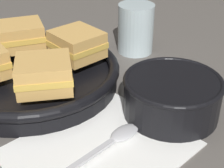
% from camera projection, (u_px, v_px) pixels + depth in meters
% --- Properties ---
extents(ground_plane, '(4.00, 4.00, 0.00)m').
position_uv_depth(ground_plane, '(92.00, 116.00, 0.53)').
color(ground_plane, '#56514C').
extents(napkin, '(0.25, 0.22, 0.00)m').
position_uv_depth(napkin, '(100.00, 148.00, 0.46)').
color(napkin, white).
rests_on(napkin, ground_plane).
extents(soup_bowl, '(0.15, 0.15, 0.06)m').
position_uv_depth(soup_bowl, '(172.00, 94.00, 0.52)').
color(soup_bowl, black).
rests_on(soup_bowl, ground_plane).
extents(spoon, '(0.15, 0.04, 0.01)m').
position_uv_depth(spoon, '(115.00, 139.00, 0.47)').
color(spoon, '#B7B7BC').
rests_on(spoon, napkin).
extents(skillet, '(0.30, 0.42, 0.04)m').
position_uv_depth(skillet, '(33.00, 75.00, 0.60)').
color(skillet, black).
rests_on(skillet, ground_plane).
extents(sandwich_near_left, '(0.11, 0.11, 0.05)m').
position_uv_depth(sandwich_near_left, '(44.00, 74.00, 0.51)').
color(sandwich_near_left, tan).
rests_on(sandwich_near_left, skillet).
extents(sandwich_near_right, '(0.08, 0.09, 0.05)m').
position_uv_depth(sandwich_near_right, '(77.00, 44.00, 0.60)').
color(sandwich_near_right, tan).
rests_on(sandwich_near_right, skillet).
extents(sandwich_far_left, '(0.10, 0.10, 0.05)m').
position_uv_depth(sandwich_far_left, '(21.00, 35.00, 0.64)').
color(sandwich_far_left, tan).
rests_on(sandwich_far_left, skillet).
extents(drinking_glass, '(0.07, 0.07, 0.10)m').
position_uv_depth(drinking_glass, '(136.00, 29.00, 0.70)').
color(drinking_glass, silver).
rests_on(drinking_glass, ground_plane).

